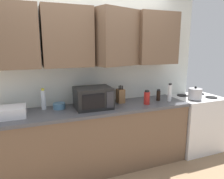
% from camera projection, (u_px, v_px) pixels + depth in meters
% --- Properties ---
extents(wall_back_with_cabinets, '(3.52, 0.52, 2.60)m').
position_uv_depth(wall_back_with_cabinets, '(91.00, 56.00, 2.88)').
color(wall_back_with_cabinets, silver).
rests_on(wall_back_with_cabinets, ground_plane).
extents(counter_run, '(2.65, 0.63, 0.90)m').
position_uv_depth(counter_run, '(97.00, 138.00, 2.91)').
color(counter_run, brown).
rests_on(counter_run, ground_plane).
extents(stove_range, '(0.76, 0.64, 0.91)m').
position_uv_depth(stove_range, '(194.00, 123.00, 3.50)').
color(stove_range, silver).
rests_on(stove_range, ground_plane).
extents(kettle, '(0.20, 0.20, 0.20)m').
position_uv_depth(kettle, '(195.00, 94.00, 3.20)').
color(kettle, '#B2B2B7').
rests_on(kettle, stove_range).
extents(microwave, '(0.48, 0.37, 0.28)m').
position_uv_depth(microwave, '(93.00, 98.00, 2.77)').
color(microwave, black).
rests_on(microwave, counter_run).
extents(dish_rack, '(0.38, 0.30, 0.12)m').
position_uv_depth(dish_rack, '(9.00, 112.00, 2.42)').
color(dish_rack, silver).
rests_on(dish_rack, counter_run).
extents(knife_block, '(0.11, 0.12, 0.26)m').
position_uv_depth(knife_block, '(120.00, 96.00, 3.04)').
color(knife_block, brown).
rests_on(knife_block, counter_run).
extents(bottle_clear_tall, '(0.06, 0.06, 0.28)m').
position_uv_depth(bottle_clear_tall, '(43.00, 100.00, 2.71)').
color(bottle_clear_tall, silver).
rests_on(bottle_clear_tall, counter_run).
extents(bottle_soy_dark, '(0.06, 0.06, 0.18)m').
position_uv_depth(bottle_soy_dark, '(158.00, 95.00, 3.15)').
color(bottle_soy_dark, black).
rests_on(bottle_soy_dark, counter_run).
extents(bottle_red_sauce, '(0.08, 0.08, 0.20)m').
position_uv_depth(bottle_red_sauce, '(147.00, 98.00, 2.96)').
color(bottle_red_sauce, red).
rests_on(bottle_red_sauce, counter_run).
extents(bottle_white_jar, '(0.06, 0.06, 0.27)m').
position_uv_depth(bottle_white_jar, '(170.00, 93.00, 3.11)').
color(bottle_white_jar, white).
rests_on(bottle_white_jar, counter_run).
extents(bowl_ceramic_small, '(0.16, 0.16, 0.08)m').
position_uv_depth(bowl_ceramic_small, '(59.00, 106.00, 2.75)').
color(bowl_ceramic_small, teal).
rests_on(bowl_ceramic_small, counter_run).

